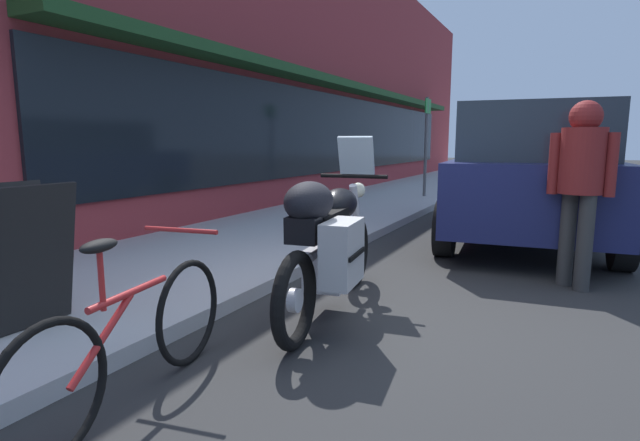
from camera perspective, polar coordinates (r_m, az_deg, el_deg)
The scene contains 9 objects.
ground_plane at distance 4.05m, azimuth 6.75°, elevation -10.51°, with size 80.00×80.00×0.00m, color #2A2A2A.
storefront_building at distance 12.74m, azimuth 2.45°, elevation 16.63°, with size 23.84×0.90×6.17m.
sidewalk_curb at distance 13.18m, azimuth 10.30°, elevation 3.32°, with size 30.00×2.70×0.12m.
touring_motorcycle at distance 3.76m, azimuth 1.19°, elevation -2.33°, with size 2.19×0.84×1.41m.
parked_bicycle at distance 2.75m, azimuth -20.99°, elevation -12.74°, with size 1.67×0.48×0.91m.
parked_minivan at distance 7.32m, azimuth 23.11°, elevation 5.16°, with size 4.63×2.37×1.79m.
pedestrian_walking at distance 5.06m, azimuth 28.05°, elevation 5.00°, with size 0.42×0.56×1.72m.
sandwich_board_sign at distance 3.81m, azimuth -31.08°, elevation -3.54°, with size 0.55×0.42×0.96m.
parking_sign_pole at distance 11.53m, azimuth 12.23°, elevation 9.37°, with size 0.44×0.07×2.23m.
Camera 1 is at (-3.59, -1.28, 1.35)m, focal length 27.59 mm.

